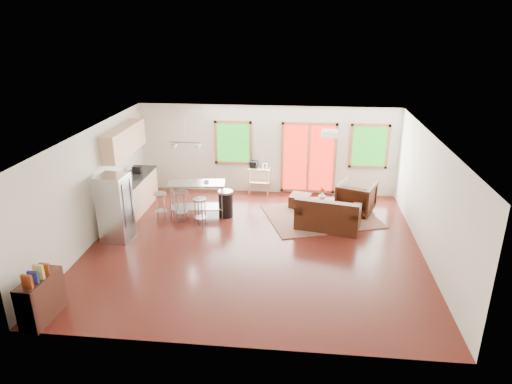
# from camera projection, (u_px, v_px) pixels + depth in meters

# --- Properties ---
(floor) EXTENTS (7.50, 7.00, 0.02)m
(floor) POSITION_uv_depth(u_px,v_px,m) (255.00, 246.00, 10.51)
(floor) COLOR #39110D
(floor) RESTS_ON ground
(ceiling) EXTENTS (7.50, 7.00, 0.02)m
(ceiling) POSITION_uv_depth(u_px,v_px,m) (255.00, 134.00, 9.58)
(ceiling) COLOR white
(ceiling) RESTS_ON ground
(back_wall) EXTENTS (7.50, 0.02, 2.60)m
(back_wall) POSITION_uv_depth(u_px,v_px,m) (267.00, 150.00, 13.31)
(back_wall) COLOR silver
(back_wall) RESTS_ON ground
(left_wall) EXTENTS (0.02, 7.00, 2.60)m
(left_wall) POSITION_uv_depth(u_px,v_px,m) (91.00, 186.00, 10.41)
(left_wall) COLOR silver
(left_wall) RESTS_ON ground
(right_wall) EXTENTS (0.02, 7.00, 2.60)m
(right_wall) POSITION_uv_depth(u_px,v_px,m) (430.00, 199.00, 9.68)
(right_wall) COLOR silver
(right_wall) RESTS_ON ground
(front_wall) EXTENTS (7.50, 0.02, 2.60)m
(front_wall) POSITION_uv_depth(u_px,v_px,m) (229.00, 276.00, 6.78)
(front_wall) COLOR silver
(front_wall) RESTS_ON ground
(window_left) EXTENTS (1.10, 0.05, 1.30)m
(window_left) POSITION_uv_depth(u_px,v_px,m) (233.00, 143.00, 13.29)
(window_left) COLOR #176315
(window_left) RESTS_ON back_wall
(french_doors) EXTENTS (1.60, 0.05, 2.10)m
(french_doors) POSITION_uv_depth(u_px,v_px,m) (308.00, 158.00, 13.22)
(french_doors) COLOR red
(french_doors) RESTS_ON back_wall
(window_right) EXTENTS (1.10, 0.05, 1.30)m
(window_right) POSITION_uv_depth(u_px,v_px,m) (369.00, 146.00, 12.91)
(window_right) COLOR #176315
(window_right) RESTS_ON back_wall
(rug) EXTENTS (3.31, 2.91, 0.03)m
(rug) POSITION_uv_depth(u_px,v_px,m) (321.00, 216.00, 12.01)
(rug) COLOR #57653F
(rug) RESTS_ON floor
(loveseat) EXTENTS (1.69, 1.18, 0.82)m
(loveseat) POSITION_uv_depth(u_px,v_px,m) (328.00, 216.00, 11.25)
(loveseat) COLOR black
(loveseat) RESTS_ON floor
(coffee_table) EXTENTS (1.03, 0.71, 0.38)m
(coffee_table) POSITION_uv_depth(u_px,v_px,m) (329.00, 203.00, 12.05)
(coffee_table) COLOR #391B14
(coffee_table) RESTS_ON floor
(armchair) EXTENTS (1.15, 1.12, 0.93)m
(armchair) POSITION_uv_depth(u_px,v_px,m) (356.00, 196.00, 12.12)
(armchair) COLOR black
(armchair) RESTS_ON floor
(ottoman) EXTENTS (0.64, 0.64, 0.35)m
(ottoman) POSITION_uv_depth(u_px,v_px,m) (300.00, 201.00, 12.58)
(ottoman) COLOR black
(ottoman) RESTS_ON floor
(vase) EXTENTS (0.25, 0.26, 0.34)m
(vase) POSITION_uv_depth(u_px,v_px,m) (322.00, 195.00, 12.04)
(vase) COLOR silver
(vase) RESTS_ON coffee_table
(book) EXTENTS (0.22, 0.05, 0.30)m
(book) POSITION_uv_depth(u_px,v_px,m) (339.00, 201.00, 11.59)
(book) COLOR maroon
(book) RESTS_ON coffee_table
(cabinets) EXTENTS (0.64, 2.24, 2.30)m
(cabinets) POSITION_uv_depth(u_px,v_px,m) (131.00, 178.00, 12.10)
(cabinets) COLOR tan
(cabinets) RESTS_ON floor
(refrigerator) EXTENTS (0.70, 0.67, 1.59)m
(refrigerator) POSITION_uv_depth(u_px,v_px,m) (116.00, 208.00, 10.53)
(refrigerator) COLOR #B7BABC
(refrigerator) RESTS_ON floor
(island) EXTENTS (1.52, 0.77, 0.92)m
(island) POSITION_uv_depth(u_px,v_px,m) (197.00, 193.00, 11.87)
(island) COLOR #B7BABC
(island) RESTS_ON floor
(cup) EXTENTS (0.14, 0.12, 0.14)m
(cup) POSITION_uv_depth(u_px,v_px,m) (206.00, 182.00, 11.53)
(cup) COLOR white
(cup) RESTS_ON island
(bar_stool_a) EXTENTS (0.40, 0.40, 0.70)m
(bar_stool_a) POSITION_uv_depth(u_px,v_px,m) (160.00, 200.00, 11.74)
(bar_stool_a) COLOR #B7BABC
(bar_stool_a) RESTS_ON floor
(bar_stool_b) EXTENTS (0.40, 0.40, 0.80)m
(bar_stool_b) POSITION_uv_depth(u_px,v_px,m) (181.00, 199.00, 11.60)
(bar_stool_b) COLOR #B7BABC
(bar_stool_b) RESTS_ON floor
(bar_stool_c) EXTENTS (0.41, 0.41, 0.73)m
(bar_stool_c) POSITION_uv_depth(u_px,v_px,m) (200.00, 206.00, 11.32)
(bar_stool_c) COLOR #B7BABC
(bar_stool_c) RESTS_ON floor
(trash_can) EXTENTS (0.45, 0.45, 0.71)m
(trash_can) POSITION_uv_depth(u_px,v_px,m) (226.00, 204.00, 11.92)
(trash_can) COLOR black
(trash_can) RESTS_ON floor
(kitchen_cart) EXTENTS (0.68, 0.46, 0.99)m
(kitchen_cart) POSITION_uv_depth(u_px,v_px,m) (259.00, 172.00, 13.40)
(kitchen_cart) COLOR tan
(kitchen_cart) RESTS_ON floor
(bookshelf) EXTENTS (0.42, 0.93, 1.06)m
(bookshelf) POSITION_uv_depth(u_px,v_px,m) (41.00, 298.00, 7.80)
(bookshelf) COLOR #391B14
(bookshelf) RESTS_ON floor
(ceiling_flush) EXTENTS (0.35, 0.35, 0.12)m
(ceiling_flush) POSITION_uv_depth(u_px,v_px,m) (330.00, 133.00, 10.01)
(ceiling_flush) COLOR white
(ceiling_flush) RESTS_ON ceiling
(pendant_light) EXTENTS (0.80, 0.18, 0.79)m
(pendant_light) POSITION_uv_depth(u_px,v_px,m) (186.00, 146.00, 11.41)
(pendant_light) COLOR gray
(pendant_light) RESTS_ON ceiling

